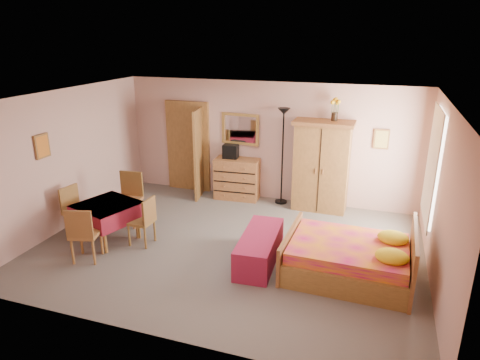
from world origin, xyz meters
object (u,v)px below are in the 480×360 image
(stereo, at_px, (231,151))
(bed, at_px, (349,249))
(bench, at_px, (260,248))
(wardrobe, at_px, (321,166))
(sunflower_vase, at_px, (335,109))
(chair_south, at_px, (86,233))
(floor_lamp, at_px, (282,157))
(dining_table, at_px, (109,222))
(chest_of_drawers, at_px, (237,179))
(wall_mirror, at_px, (240,129))
(chair_east, at_px, (141,221))
(chair_west, at_px, (78,212))
(chair_north, at_px, (128,200))

(stereo, bearing_deg, bed, -42.09)
(bench, bearing_deg, wardrobe, 77.08)
(wardrobe, xyz_separation_m, sunflower_vase, (0.18, 0.08, 1.18))
(bench, bearing_deg, sunflower_vase, 73.69)
(stereo, xyz_separation_m, bed, (2.83, -2.56, -0.63))
(bed, bearing_deg, chair_south, -166.33)
(floor_lamp, bearing_deg, dining_table, -132.50)
(chest_of_drawers, relative_size, wall_mirror, 1.11)
(chest_of_drawers, height_order, bench, chest_of_drawers)
(wardrobe, distance_m, chair_east, 3.81)
(stereo, distance_m, chair_west, 3.42)
(wardrobe, relative_size, bench, 1.29)
(sunflower_vase, height_order, bench, sunflower_vase)
(bed, bearing_deg, chair_west, -176.56)
(floor_lamp, height_order, bench, floor_lamp)
(stereo, height_order, chair_east, stereo)
(wall_mirror, height_order, sunflower_vase, sunflower_vase)
(bench, distance_m, chair_north, 2.89)
(sunflower_vase, relative_size, bench, 0.31)
(stereo, height_order, floor_lamp, floor_lamp)
(dining_table, xyz_separation_m, chair_north, (-0.04, 0.70, 0.16))
(stereo, relative_size, chair_west, 0.35)
(sunflower_vase, height_order, bed, sunflower_vase)
(chair_south, bearing_deg, chest_of_drawers, 51.72)
(chair_north, bearing_deg, wardrobe, -155.84)
(wardrobe, distance_m, dining_table, 4.33)
(wall_mirror, relative_size, dining_table, 0.92)
(wardrobe, relative_size, bed, 0.99)
(chair_east, bearing_deg, stereo, -14.16)
(chair_west, bearing_deg, wall_mirror, 151.45)
(wardrobe, height_order, chair_west, wardrobe)
(chair_west, bearing_deg, chair_south, 52.71)
(dining_table, xyz_separation_m, chair_south, (0.07, -0.71, 0.12))
(bed, height_order, bench, bed)
(wardrobe, height_order, chair_east, wardrobe)
(floor_lamp, bearing_deg, bench, -84.27)
(floor_lamp, relative_size, sunflower_vase, 4.57)
(wardrobe, xyz_separation_m, chair_west, (-4.01, -2.65, -0.49))
(sunflower_vase, height_order, chair_north, sunflower_vase)
(dining_table, bearing_deg, chest_of_drawers, 60.75)
(chair_south, bearing_deg, sunflower_vase, 29.41)
(bed, bearing_deg, floor_lamp, 124.36)
(chair_north, bearing_deg, wall_mirror, -130.85)
(wardrobe, bearing_deg, stereo, 178.89)
(bed, distance_m, chair_east, 3.55)
(chest_of_drawers, relative_size, chair_south, 1.02)
(chair_west, height_order, chair_east, chair_west)
(sunflower_vase, distance_m, chair_north, 4.43)
(floor_lamp, bearing_deg, stereo, -178.82)
(stereo, height_order, chair_west, stereo)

